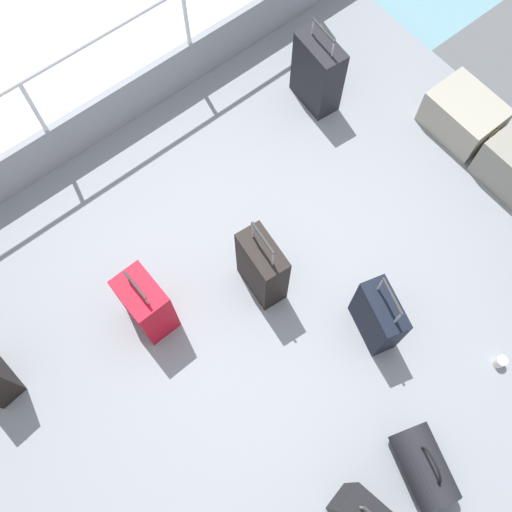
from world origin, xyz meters
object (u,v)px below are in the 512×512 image
object	(u,v)px
suitcase_1	(262,268)
suitcase_4	(378,317)
cargo_crate_0	(463,115)
duffel_bag	(424,466)
suitcase_3	(317,73)
paper_cup	(500,362)
suitcase_5	(146,305)

from	to	relation	value
suitcase_1	suitcase_4	bearing A→B (deg)	27.87
cargo_crate_0	suitcase_4	size ratio (longest dim) A/B	0.83
cargo_crate_0	duffel_bag	xyz separation A→B (m)	(1.77, -2.24, -0.03)
suitcase_4	duffel_bag	size ratio (longest dim) A/B	1.33
suitcase_3	paper_cup	world-z (taller)	suitcase_3
cargo_crate_0	suitcase_1	distance (m)	2.24
suitcase_5	suitcase_4	bearing A→B (deg)	48.20
cargo_crate_0	paper_cup	bearing A→B (deg)	-38.17
suitcase_1	suitcase_3	world-z (taller)	suitcase_1
suitcase_1	suitcase_4	world-z (taller)	suitcase_1
cargo_crate_0	duffel_bag	distance (m)	2.86
paper_cup	duffel_bag	bearing A→B (deg)	-81.47
cargo_crate_0	suitcase_4	world-z (taller)	suitcase_4
suitcase_3	cargo_crate_0	bearing A→B (deg)	36.70
suitcase_1	suitcase_5	xyz separation A→B (m)	(-0.31, -0.81, -0.03)
suitcase_4	paper_cup	xyz separation A→B (m)	(0.79, 0.54, -0.23)
suitcase_4	suitcase_3	bearing A→B (deg)	150.46
suitcase_1	cargo_crate_0	bearing A→B (deg)	91.25
cargo_crate_0	suitcase_4	xyz separation A→B (m)	(0.84, -1.82, 0.10)
cargo_crate_0	paper_cup	world-z (taller)	cargo_crate_0
suitcase_4	suitcase_5	distance (m)	1.65
suitcase_3	suitcase_4	world-z (taller)	suitcase_3
suitcase_4	suitcase_5	world-z (taller)	suitcase_4
suitcase_1	duffel_bag	world-z (taller)	suitcase_1
suitcase_3	duffel_bag	size ratio (longest dim) A/B	1.45
suitcase_5	duffel_bag	distance (m)	2.19
paper_cup	suitcase_5	bearing A→B (deg)	-136.81
suitcase_1	suitcase_3	bearing A→B (deg)	126.02
suitcase_3	suitcase_1	bearing A→B (deg)	-53.98
cargo_crate_0	suitcase_1	xyz separation A→B (m)	(0.05, -2.23, 0.16)
cargo_crate_0	suitcase_3	distance (m)	1.28
cargo_crate_0	suitcase_3	xyz separation A→B (m)	(-1.02, -0.76, 0.16)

